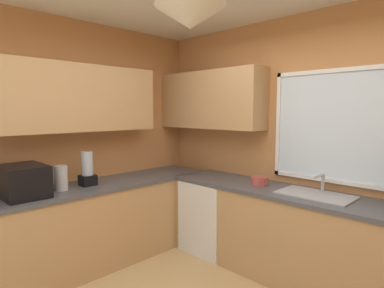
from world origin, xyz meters
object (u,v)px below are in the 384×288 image
(sink_assembly, at_px, (316,194))
(blender_appliance, at_px, (87,170))
(bowl, at_px, (259,181))
(dishwasher, at_px, (213,215))
(microwave, at_px, (23,181))
(kettle, at_px, (61,178))

(sink_assembly, height_order, blender_appliance, blender_appliance)
(sink_assembly, xyz_separation_m, bowl, (-0.61, -0.01, 0.03))
(dishwasher, relative_size, microwave, 1.76)
(kettle, height_order, blender_appliance, blender_appliance)
(bowl, bearing_deg, dishwasher, -177.18)
(blender_appliance, bearing_deg, dishwasher, 62.31)
(dishwasher, bearing_deg, bowl, 2.82)
(kettle, relative_size, sink_assembly, 0.37)
(microwave, relative_size, kettle, 1.95)
(dishwasher, relative_size, bowl, 4.92)
(dishwasher, xyz_separation_m, kettle, (-0.64, -1.54, 0.59))
(dishwasher, height_order, bowl, bowl)
(kettle, height_order, sink_assembly, kettle)
(microwave, height_order, kettle, microwave)
(kettle, bearing_deg, dishwasher, 67.50)
(microwave, bearing_deg, dishwasher, 70.73)
(microwave, xyz_separation_m, sink_assembly, (1.88, 1.92, -0.13))
(microwave, bearing_deg, kettle, 86.66)
(sink_assembly, bearing_deg, bowl, -179.44)
(kettle, xyz_separation_m, bowl, (1.25, 1.57, -0.08))
(sink_assembly, bearing_deg, blender_appliance, -145.43)
(sink_assembly, distance_m, blender_appliance, 2.28)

